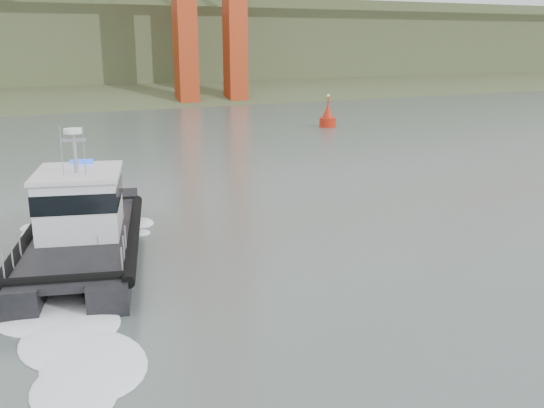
{
  "coord_description": "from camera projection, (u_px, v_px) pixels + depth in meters",
  "views": [
    {
      "loc": [
        -10.44,
        -14.76,
        9.53
      ],
      "look_at": [
        0.89,
        9.03,
        2.4
      ],
      "focal_mm": 40.0,
      "sensor_mm": 36.0,
      "label": 1
    }
  ],
  "objects": [
    {
      "name": "ground",
      "position": [
        366.0,
        344.0,
        19.69
      ],
      "size": [
        400.0,
        400.0,
        0.0
      ],
      "primitive_type": "plane",
      "color": "#4A5854",
      "rests_on": "ground"
    },
    {
      "name": "patrol_boat",
      "position": [
        81.0,
        226.0,
        26.98
      ],
      "size": [
        7.64,
        13.31,
        6.09
      ],
      "rotation": [
        0.0,
        0.0,
        -0.26
      ],
      "color": "black",
      "rests_on": "ground"
    },
    {
      "name": "headlands",
      "position": [
        30.0,
        53.0,
        127.22
      ],
      "size": [
        500.0,
        105.36,
        27.12
      ],
      "color": "#404D2C",
      "rests_on": "ground"
    },
    {
      "name": "nav_buoy",
      "position": [
        328.0,
        118.0,
        68.74
      ],
      "size": [
        1.88,
        1.88,
        3.92
      ],
      "color": "#AF1F0C",
      "rests_on": "ground"
    }
  ]
}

